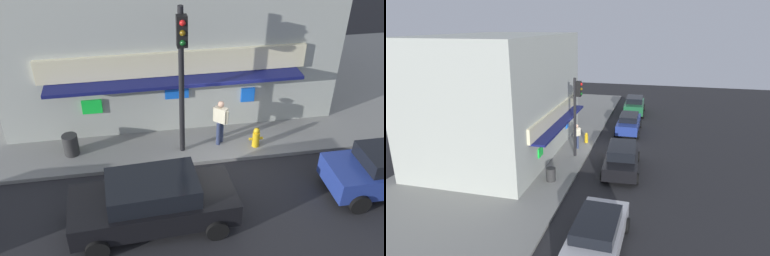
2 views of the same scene
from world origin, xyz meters
The scene contains 12 objects.
ground_plane centered at (0.00, 0.00, 0.00)m, with size 53.66×53.66×0.00m, color #232326.
sidewalk centered at (0.00, 5.08, 0.07)m, with size 35.78×10.15×0.14m, color gray.
corner_building centered at (-1.60, 5.64, 3.96)m, with size 12.24×7.99×7.65m.
traffic_light centered at (-1.54, 0.67, 3.42)m, with size 0.32×0.58×5.12m.
fire_hydrant centered at (1.06, 0.59, 0.50)m, with size 0.49×0.25×0.75m.
trash_can centered at (-5.36, 1.17, 0.51)m, with size 0.53×0.53×0.75m, color #2D2D2D.
pedestrian centered at (-0.16, 0.99, 1.09)m, with size 0.52×0.49×1.71m.
potted_plant_by_doorway centered at (0.84, 2.68, 0.71)m, with size 0.66×0.66×0.97m.
parked_car_black centered at (-2.82, -2.42, 0.83)m, with size 4.69×2.29×1.61m.
parked_car_blue centered at (4.64, -2.13, 0.79)m, with size 4.23×1.89×1.50m.
parked_car_green centered at (10.50, -2.11, 0.87)m, with size 4.21×2.09×1.68m.
parked_car_silver centered at (-10.43, -2.35, 0.79)m, with size 4.60×2.20×1.48m.
Camera 2 is at (-20.87, -4.18, 8.41)m, focal length 30.64 mm.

